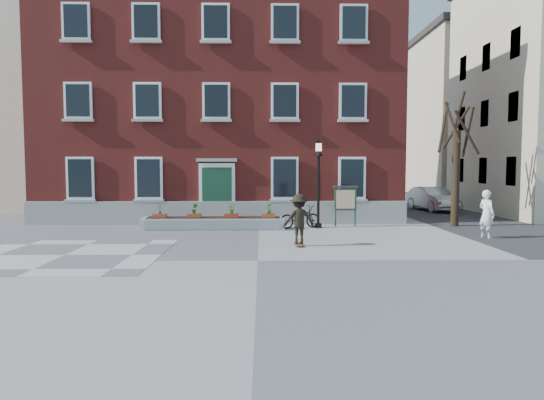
{
  "coord_description": "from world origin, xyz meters",
  "views": [
    {
      "loc": [
        0.13,
        -13.99,
        2.76
      ],
      "look_at": [
        0.5,
        4.0,
        1.5
      ],
      "focal_mm": 32.0,
      "sensor_mm": 36.0,
      "label": 1
    }
  ],
  "objects_px": {
    "bystander": "(487,214)",
    "notice_board": "(345,199)",
    "skateboarder": "(299,219)",
    "bicycle": "(300,217)",
    "lamp_post": "(319,171)",
    "parked_car": "(432,199)"
  },
  "relations": [
    {
      "from": "parked_car",
      "to": "lamp_post",
      "type": "bearing_deg",
      "value": -142.86
    },
    {
      "from": "lamp_post",
      "to": "skateboarder",
      "type": "bearing_deg",
      "value": -104.19
    },
    {
      "from": "bystander",
      "to": "notice_board",
      "type": "relative_size",
      "value": 0.99
    },
    {
      "from": "parked_car",
      "to": "bicycle",
      "type": "bearing_deg",
      "value": -145.25
    },
    {
      "from": "parked_car",
      "to": "notice_board",
      "type": "relative_size",
      "value": 2.4
    },
    {
      "from": "bicycle",
      "to": "notice_board",
      "type": "bearing_deg",
      "value": -92.97
    },
    {
      "from": "parked_car",
      "to": "bystander",
      "type": "xyz_separation_m",
      "value": [
        -1.97,
        -11.46,
        0.19
      ]
    },
    {
      "from": "bystander",
      "to": "skateboarder",
      "type": "relative_size",
      "value": 1.04
    },
    {
      "from": "notice_board",
      "to": "skateboarder",
      "type": "xyz_separation_m",
      "value": [
        -2.54,
        -5.38,
        -0.33
      ]
    },
    {
      "from": "lamp_post",
      "to": "bystander",
      "type": "bearing_deg",
      "value": -28.12
    },
    {
      "from": "bystander",
      "to": "notice_board",
      "type": "distance_m",
      "value": 6.07
    },
    {
      "from": "bicycle",
      "to": "notice_board",
      "type": "distance_m",
      "value": 2.33
    },
    {
      "from": "bystander",
      "to": "notice_board",
      "type": "height_order",
      "value": "notice_board"
    },
    {
      "from": "parked_car",
      "to": "bystander",
      "type": "height_order",
      "value": "bystander"
    },
    {
      "from": "parked_car",
      "to": "notice_board",
      "type": "xyz_separation_m",
      "value": [
        -6.77,
        -7.76,
        0.52
      ]
    },
    {
      "from": "notice_board",
      "to": "skateboarder",
      "type": "distance_m",
      "value": 5.96
    },
    {
      "from": "bystander",
      "to": "notice_board",
      "type": "bearing_deg",
      "value": 29.25
    },
    {
      "from": "notice_board",
      "to": "bystander",
      "type": "bearing_deg",
      "value": -37.65
    },
    {
      "from": "bicycle",
      "to": "bystander",
      "type": "xyz_separation_m",
      "value": [
        6.93,
        -3.13,
        0.43
      ]
    },
    {
      "from": "bystander",
      "to": "parked_car",
      "type": "bearing_deg",
      "value": -32.84
    },
    {
      "from": "bicycle",
      "to": "lamp_post",
      "type": "relative_size",
      "value": 0.48
    },
    {
      "from": "bicycle",
      "to": "notice_board",
      "type": "relative_size",
      "value": 1.01
    }
  ]
}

